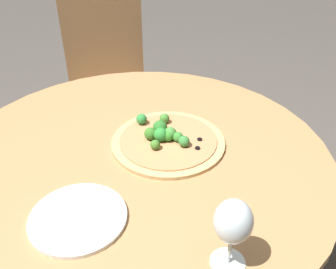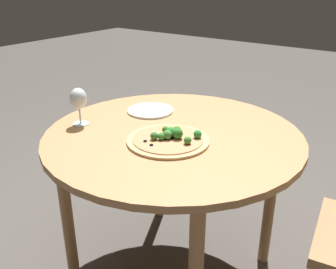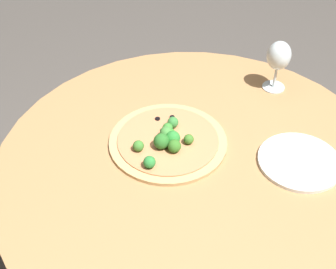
% 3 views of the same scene
% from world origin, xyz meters
% --- Properties ---
extents(ground_plane, '(12.00, 12.00, 0.00)m').
position_xyz_m(ground_plane, '(0.00, 0.00, 0.00)').
color(ground_plane, '#4C4742').
extents(dining_table, '(1.04, 1.04, 0.72)m').
position_xyz_m(dining_table, '(0.00, 0.00, 0.64)').
color(dining_table, '#A87A4C').
rests_on(dining_table, ground_plane).
extents(pizza, '(0.32, 0.32, 0.06)m').
position_xyz_m(pizza, '(0.08, 0.04, 0.73)').
color(pizza, tan).
rests_on(pizza, dining_table).
extents(wine_glass, '(0.07, 0.07, 0.16)m').
position_xyz_m(wine_glass, '(0.16, -0.37, 0.83)').
color(wine_glass, silver).
rests_on(wine_glass, dining_table).
extents(plate_near, '(0.21, 0.21, 0.01)m').
position_xyz_m(plate_near, '(-0.14, -0.23, 0.72)').
color(plate_near, silver).
rests_on(plate_near, dining_table).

